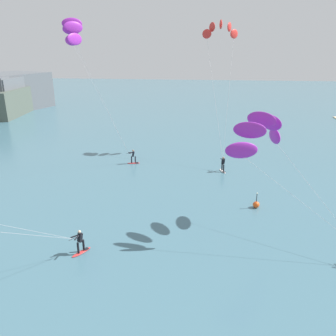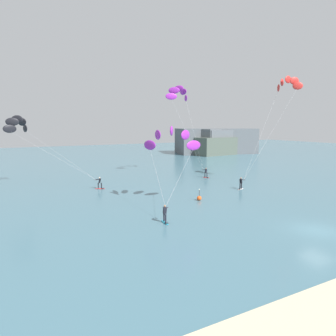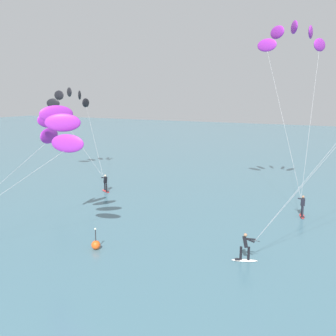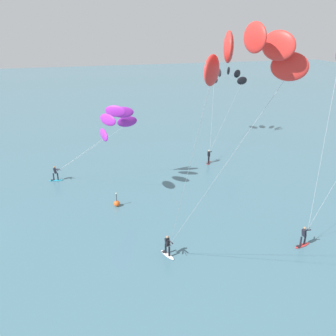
{
  "view_description": "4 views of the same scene",
  "coord_description": "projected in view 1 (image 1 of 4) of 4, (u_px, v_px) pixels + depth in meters",
  "views": [
    {
      "loc": [
        -29.36,
        17.95,
        12.8
      ],
      "look_at": [
        -1.0,
        21.43,
        2.66
      ],
      "focal_mm": 36.17,
      "sensor_mm": 36.0,
      "label": 1
    },
    {
      "loc": [
        -23.51,
        -16.48,
        8.92
      ],
      "look_at": [
        -4.28,
        18.41,
        3.42
      ],
      "focal_mm": 33.81,
      "sensor_mm": 36.0,
      "label": 2
    },
    {
      "loc": [
        12.06,
        -4.92,
        9.54
      ],
      "look_at": [
        -1.96,
        22.0,
        3.8
      ],
      "focal_mm": 42.59,
      "sensor_mm": 36.0,
      "label": 3
    },
    {
      "loc": [
        27.81,
        10.38,
        16.05
      ],
      "look_at": [
        -0.37,
        18.01,
        4.29
      ],
      "focal_mm": 39.03,
      "sensor_mm": 36.0,
      "label": 4
    }
  ],
  "objects": [
    {
      "name": "kitesurfer_mid_water",
      "position": [
        221.0,
        35.0,
        40.7
      ],
      "size": [
        10.81,
        4.52,
        16.06
      ],
      "color": "white",
      "rests_on": "ground"
    },
    {
      "name": "kitesurfer_nearshore",
      "position": [
        263.0,
        135.0,
        23.15
      ],
      "size": [
        7.66,
        9.53,
        8.77
      ],
      "color": "#23ADD1",
      "rests_on": "ground"
    },
    {
      "name": "kitesurfer_downwind",
      "position": [
        75.0,
        37.0,
        33.6
      ],
      "size": [
        5.74,
        7.8,
        15.61
      ],
      "color": "red",
      "rests_on": "ground"
    },
    {
      "name": "marker_buoy",
      "position": [
        256.0,
        204.0,
        28.66
      ],
      "size": [
        0.56,
        0.56,
        1.38
      ],
      "color": "#EA5119",
      "rests_on": "ground"
    }
  ]
}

